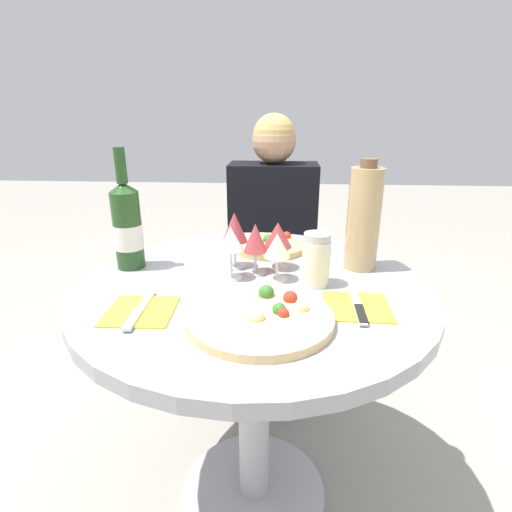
# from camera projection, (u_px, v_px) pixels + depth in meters

# --- Properties ---
(ground_plane) EXTENTS (12.00, 12.00, 0.00)m
(ground_plane) POSITION_uv_depth(u_px,v_px,m) (254.00, 493.00, 1.32)
(ground_plane) COLOR gray
(ground_plane) RESTS_ON ground
(dining_table) EXTENTS (0.93, 0.93, 0.76)m
(dining_table) POSITION_uv_depth(u_px,v_px,m) (254.00, 334.00, 1.11)
(dining_table) COLOR #B2B2B7
(dining_table) RESTS_ON ground_plane
(chair_behind_diner) EXTENTS (0.39, 0.39, 0.92)m
(chair_behind_diner) POSITION_uv_depth(u_px,v_px,m) (272.00, 273.00, 1.94)
(chair_behind_diner) COLOR slate
(chair_behind_diner) RESTS_ON ground_plane
(seated_diner) EXTENTS (0.38, 0.42, 1.18)m
(seated_diner) POSITION_uv_depth(u_px,v_px,m) (272.00, 269.00, 1.77)
(seated_diner) COLOR black
(seated_diner) RESTS_ON ground_plane
(pizza_large) EXTENTS (0.32, 0.32, 0.05)m
(pizza_large) POSITION_uv_depth(u_px,v_px,m) (261.00, 316.00, 0.86)
(pizza_large) COLOR #E5C17F
(pizza_large) RESTS_ON dining_table
(pizza_small_far) EXTENTS (0.24, 0.24, 0.04)m
(pizza_small_far) POSITION_uv_depth(u_px,v_px,m) (270.00, 245.00, 1.31)
(pizza_small_far) COLOR #DBB26B
(pizza_small_far) RESTS_ON dining_table
(wine_bottle) EXTENTS (0.08, 0.08, 0.34)m
(wine_bottle) POSITION_uv_depth(u_px,v_px,m) (127.00, 226.00, 1.12)
(wine_bottle) COLOR #23471E
(wine_bottle) RESTS_ON dining_table
(tall_carafe) EXTENTS (0.09, 0.09, 0.31)m
(tall_carafe) POSITION_uv_depth(u_px,v_px,m) (364.00, 219.00, 1.11)
(tall_carafe) COLOR tan
(tall_carafe) RESTS_ON dining_table
(sugar_shaker) EXTENTS (0.07, 0.07, 0.14)m
(sugar_shaker) POSITION_uv_depth(u_px,v_px,m) (316.00, 259.00, 1.03)
(sugar_shaker) COLOR silver
(sugar_shaker) RESTS_ON dining_table
(wine_glass_back_left) EXTENTS (0.07, 0.07, 0.16)m
(wine_glass_back_left) POSITION_uv_depth(u_px,v_px,m) (235.00, 228.00, 1.13)
(wine_glass_back_left) COLOR silver
(wine_glass_back_left) RESTS_ON dining_table
(wine_glass_back_right) EXTENTS (0.08, 0.08, 0.14)m
(wine_glass_back_right) POSITION_uv_depth(u_px,v_px,m) (278.00, 236.00, 1.13)
(wine_glass_back_right) COLOR silver
(wine_glass_back_right) RESTS_ON dining_table
(wine_glass_front_right) EXTENTS (0.07, 0.07, 0.13)m
(wine_glass_front_right) POSITION_uv_depth(u_px,v_px,m) (277.00, 247.00, 1.05)
(wine_glass_front_right) COLOR silver
(wine_glass_front_right) RESTS_ON dining_table
(wine_glass_front_left) EXTENTS (0.07, 0.07, 0.15)m
(wine_glass_front_left) POSITION_uv_depth(u_px,v_px,m) (231.00, 240.00, 1.05)
(wine_glass_front_left) COLOR silver
(wine_glass_front_left) RESTS_ON dining_table
(wine_glass_center) EXTENTS (0.07, 0.07, 0.14)m
(wine_glass_center) POSITION_uv_depth(u_px,v_px,m) (255.00, 239.00, 1.09)
(wine_glass_center) COLOR silver
(wine_glass_center) RESTS_ON dining_table
(place_setting_left) EXTENTS (0.15, 0.19, 0.01)m
(place_setting_left) POSITION_uv_depth(u_px,v_px,m) (140.00, 311.00, 0.90)
(place_setting_left) COLOR yellow
(place_setting_left) RESTS_ON dining_table
(place_setting_right) EXTENTS (0.15, 0.19, 0.01)m
(place_setting_right) POSITION_uv_depth(u_px,v_px,m) (357.00, 307.00, 0.92)
(place_setting_right) COLOR yellow
(place_setting_right) RESTS_ON dining_table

